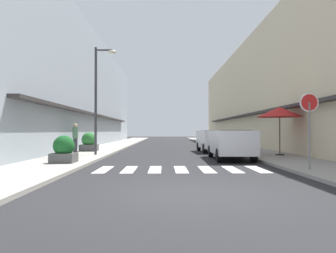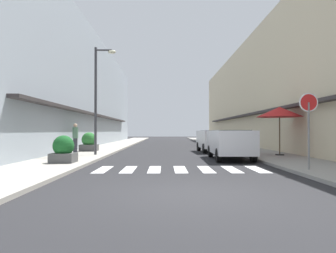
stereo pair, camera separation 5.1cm
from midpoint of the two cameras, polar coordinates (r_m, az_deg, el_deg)
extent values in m
plane|color=#232326|center=(27.37, 0.55, -3.80)|extent=(110.26, 110.26, 0.00)
cube|color=#9E998E|center=(27.75, -10.32, -3.62)|extent=(2.98, 70.16, 0.12)
cube|color=gray|center=(27.98, 11.34, -3.60)|extent=(2.98, 70.16, 0.12)
cube|color=#939EA8|center=(30.32, -17.31, 6.16)|extent=(5.00, 47.10, 10.18)
cube|color=#332D2D|center=(29.46, -12.19, 1.88)|extent=(0.50, 32.97, 0.16)
cube|color=beige|center=(30.65, 18.06, 5.60)|extent=(5.00, 47.10, 9.66)
cube|color=#332D2D|center=(29.72, 13.05, 1.85)|extent=(0.50, 32.97, 0.16)
cube|color=silver|center=(12.07, -11.57, -7.56)|extent=(0.45, 2.20, 0.01)
cube|color=silver|center=(11.93, -7.04, -7.65)|extent=(0.45, 2.20, 0.01)
cube|color=silver|center=(11.86, -2.43, -7.70)|extent=(0.45, 2.20, 0.01)
cube|color=silver|center=(11.87, 2.20, -7.69)|extent=(0.45, 2.20, 0.01)
cube|color=silver|center=(11.95, 6.79, -7.64)|extent=(0.45, 2.20, 0.01)
cube|color=silver|center=(12.11, 11.29, -7.54)|extent=(0.45, 2.20, 0.01)
cube|color=silver|center=(12.34, 15.64, -7.40)|extent=(0.45, 2.20, 0.01)
cube|color=silver|center=(16.24, 10.97, -2.71)|extent=(1.83, 4.47, 1.13)
cube|color=black|center=(16.02, 11.13, -1.65)|extent=(1.52, 2.51, 0.56)
cylinder|color=black|center=(17.59, 7.55, -4.42)|extent=(0.23, 0.64, 0.64)
cylinder|color=black|center=(17.86, 12.63, -4.35)|extent=(0.23, 0.64, 0.64)
cylinder|color=black|center=(14.70, 8.97, -5.12)|extent=(0.23, 0.64, 0.64)
cylinder|color=black|center=(15.02, 15.00, -5.01)|extent=(0.23, 0.64, 0.64)
cube|color=silver|center=(21.66, 8.02, -2.24)|extent=(1.90, 3.97, 1.13)
cube|color=black|center=(21.47, 8.10, -1.44)|extent=(1.55, 2.24, 0.56)
cylinder|color=black|center=(22.82, 5.45, -3.59)|extent=(0.24, 0.65, 0.64)
cylinder|color=black|center=(23.10, 9.36, -3.55)|extent=(0.24, 0.65, 0.64)
cylinder|color=black|center=(20.28, 6.51, -3.94)|extent=(0.24, 0.65, 0.64)
cylinder|color=black|center=(20.60, 10.89, -3.88)|extent=(0.24, 0.65, 0.64)
cylinder|color=slate|center=(11.80, 23.86, -1.56)|extent=(0.07, 0.07, 2.28)
cylinder|color=red|center=(11.84, 23.83, 3.95)|extent=(0.64, 0.03, 0.64)
torus|color=white|center=(11.84, 23.83, 3.95)|extent=(0.65, 0.05, 0.65)
cylinder|color=#38383D|center=(18.20, -12.89, 4.50)|extent=(0.14, 0.14, 5.97)
cylinder|color=#38383D|center=(18.58, -11.47, 13.26)|extent=(0.90, 0.10, 0.10)
ellipsoid|color=beige|center=(18.48, -10.06, 13.01)|extent=(0.44, 0.28, 0.20)
cylinder|color=#262626|center=(18.33, 19.30, -4.76)|extent=(0.48, 0.48, 0.06)
cylinder|color=#4C3823|center=(18.28, 19.28, -1.19)|extent=(0.06, 0.06, 2.34)
cone|color=red|center=(18.31, 19.27, 2.47)|extent=(2.48, 2.48, 0.55)
cube|color=#4C4C4C|center=(13.96, -18.25, -5.35)|extent=(0.96, 0.96, 0.39)
sphere|color=#195623|center=(13.93, -18.24, -3.30)|extent=(0.87, 0.87, 0.87)
cube|color=#4C4C4C|center=(21.49, -14.03, -3.72)|extent=(1.07, 1.07, 0.42)
sphere|color=#2D7533|center=(21.47, -14.02, -2.28)|extent=(0.95, 0.95, 0.95)
cylinder|color=#282B33|center=(20.33, -16.32, -3.26)|extent=(0.26, 0.26, 0.86)
cylinder|color=#4C7259|center=(20.32, -16.32, -1.09)|extent=(0.34, 0.34, 0.68)
sphere|color=tan|center=(20.32, -16.31, 0.20)|extent=(0.23, 0.23, 0.23)
camera|label=1|loc=(0.03, -90.07, 0.00)|focal=34.06mm
camera|label=2|loc=(0.03, 89.93, 0.00)|focal=34.06mm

